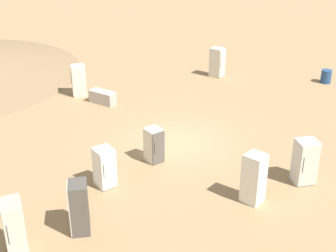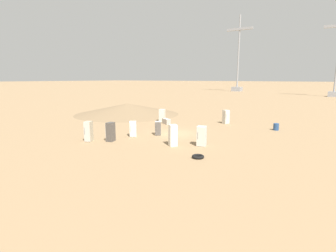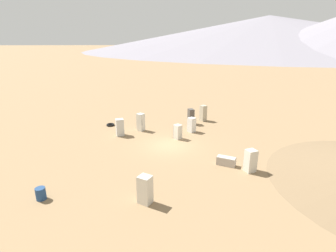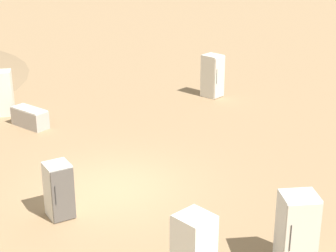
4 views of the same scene
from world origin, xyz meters
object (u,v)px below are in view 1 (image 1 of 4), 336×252
object	(u,v)px
discarded_fridge_1	(305,162)
discarded_fridge_4	(105,167)
discarded_fridge_2	(79,207)
discarded_fridge_7	(217,62)
discarded_fridge_5	(103,97)
rusty_barrel	(326,76)
discarded_fridge_3	(254,178)
discarded_fridge_0	(14,228)
discarded_fridge_8	(79,80)
discarded_fridge_6	(154,145)

from	to	relation	value
discarded_fridge_1	discarded_fridge_4	xyz separation A→B (m)	(7.55, 0.48, -0.10)
discarded_fridge_2	discarded_fridge_7	world-z (taller)	discarded_fridge_2
discarded_fridge_5	rusty_barrel	distance (m)	13.31
discarded_fridge_5	discarded_fridge_2	bearing A→B (deg)	-144.35
discarded_fridge_2	discarded_fridge_5	distance (m)	10.86
discarded_fridge_2	discarded_fridge_3	bearing A→B (deg)	-83.87
discarded_fridge_2	discarded_fridge_7	distance (m)	16.23
discarded_fridge_0	rusty_barrel	size ratio (longest dim) A/B	2.43
discarded_fridge_3	discarded_fridge_4	distance (m)	5.49
discarded_fridge_8	discarded_fridge_6	bearing A→B (deg)	-165.04
discarded_fridge_1	discarded_fridge_4	bearing A→B (deg)	-10.71
discarded_fridge_7	rusty_barrel	bearing A→B (deg)	116.94
rusty_barrel	discarded_fridge_7	bearing A→B (deg)	-8.17
discarded_fridge_8	rusty_barrel	size ratio (longest dim) A/B	2.20
discarded_fridge_5	discarded_fridge_8	distance (m)	1.94
discarded_fridge_6	discarded_fridge_7	distance (m)	11.11
discarded_fridge_7	discarded_fridge_8	bearing A→B (deg)	-31.86
discarded_fridge_4	discarded_fridge_5	world-z (taller)	discarded_fridge_4
discarded_fridge_1	rusty_barrel	distance (m)	11.84
discarded_fridge_1	discarded_fridge_2	world-z (taller)	discarded_fridge_2
discarded_fridge_5	discarded_fridge_7	xyz separation A→B (m)	(-6.39, -4.49, 0.55)
discarded_fridge_0	discarded_fridge_8	world-z (taller)	discarded_fridge_0
discarded_fridge_1	discarded_fridge_6	xyz separation A→B (m)	(5.81, -1.47, -0.15)
discarded_fridge_5	discarded_fridge_0	bearing A→B (deg)	-152.96
discarded_fridge_3	discarded_fridge_5	distance (m)	11.25
discarded_fridge_1	discarded_fridge_7	xyz separation A→B (m)	(2.53, -12.09, 0.01)
rusty_barrel	discarded_fridge_0	bearing A→B (deg)	48.90
discarded_fridge_0	discarded_fridge_5	size ratio (longest dim) A/B	1.23
discarded_fridge_1	discarded_fridge_6	world-z (taller)	discarded_fridge_1
discarded_fridge_8	discarded_fridge_7	bearing A→B (deg)	-84.22
discarded_fridge_5	discarded_fridge_7	distance (m)	7.83
discarded_fridge_8	discarded_fridge_0	bearing A→B (deg)	165.99
discarded_fridge_2	discarded_fridge_4	size ratio (longest dim) A/B	1.15
discarded_fridge_1	rusty_barrel	xyz separation A→B (m)	(-3.91, -11.16, -0.49)
discarded_fridge_8	discarded_fridge_3	bearing A→B (deg)	-157.93
discarded_fridge_0	discarded_fridge_3	xyz separation A→B (m)	(-7.52, -3.03, -0.01)
discarded_fridge_0	discarded_fridge_7	bearing A→B (deg)	-138.49
discarded_fridge_1	discarded_fridge_4	world-z (taller)	discarded_fridge_1
discarded_fridge_2	discarded_fridge_0	bearing A→B (deg)	113.15
rusty_barrel	discarded_fridge_4	bearing A→B (deg)	45.44
discarded_fridge_0	discarded_fridge_6	xyz separation A→B (m)	(-3.84, -5.85, -0.22)
discarded_fridge_7	discarded_fridge_0	bearing A→B (deg)	11.73
discarded_fridge_3	rusty_barrel	bearing A→B (deg)	13.06
discarded_fridge_2	discarded_fridge_7	xyz separation A→B (m)	(-5.42, -15.29, -0.00)
discarded_fridge_1	discarded_fridge_7	world-z (taller)	discarded_fridge_7
discarded_fridge_3	discarded_fridge_7	size ratio (longest dim) A/B	1.06
discarded_fridge_4	discarded_fridge_8	distance (m)	9.65
discarded_fridge_0	discarded_fridge_7	world-z (taller)	discarded_fridge_0
discarded_fridge_6	rusty_barrel	distance (m)	13.73
discarded_fridge_7	discarded_fridge_2	bearing A→B (deg)	15.59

